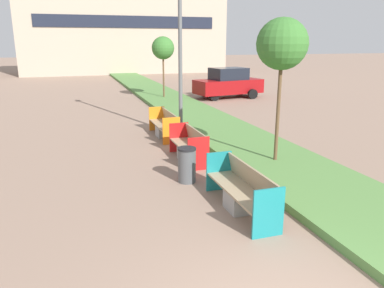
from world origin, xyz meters
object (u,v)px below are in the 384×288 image
object	(u,v)px
bench_red_frame	(189,148)
litter_bin	(187,165)
street_lamp_post	(180,17)
parked_car_distant	(228,83)
sapling_tree_far	(163,48)
bench_teal_frame	(242,193)
bench_orange_frame	(165,127)
sapling_tree_near	(282,45)

from	to	relation	value
bench_red_frame	litter_bin	size ratio (longest dim) A/B	2.21
street_lamp_post	parked_car_distant	size ratio (longest dim) A/B	1.75
street_lamp_post	sapling_tree_far	size ratio (longest dim) A/B	2.07
bench_teal_frame	street_lamp_post	size ratio (longest dim) A/B	0.31
sapling_tree_far	litter_bin	bearing A→B (deg)	-101.51
bench_teal_frame	parked_car_distant	bearing A→B (deg)	67.64
bench_red_frame	street_lamp_post	distance (m)	4.92
street_lamp_post	sapling_tree_far	bearing A→B (deg)	80.10
bench_orange_frame	street_lamp_post	xyz separation A→B (m)	(0.61, -0.06, 3.87)
litter_bin	sapling_tree_near	size ratio (longest dim) A/B	0.22
bench_red_frame	bench_orange_frame	size ratio (longest dim) A/B	0.86
litter_bin	sapling_tree_far	xyz separation A→B (m)	(2.78, 13.65, 2.59)
bench_red_frame	litter_bin	bearing A→B (deg)	-109.30
bench_orange_frame	sapling_tree_far	world-z (taller)	sapling_tree_far
bench_orange_frame	sapling_tree_near	world-z (taller)	sapling_tree_near
bench_red_frame	litter_bin	distance (m)	1.81
bench_teal_frame	street_lamp_post	world-z (taller)	street_lamp_post
bench_orange_frame	parked_car_distant	world-z (taller)	parked_car_distant
bench_red_frame	sapling_tree_near	world-z (taller)	sapling_tree_near
street_lamp_post	parked_car_distant	xyz separation A→B (m)	(5.60, 8.51, -3.33)
sapling_tree_near	parked_car_distant	xyz separation A→B (m)	(4.03, 12.72, -2.43)
bench_teal_frame	litter_bin	distance (m)	2.01
bench_teal_frame	sapling_tree_near	bearing A→B (deg)	47.45
sapling_tree_far	parked_car_distant	distance (m)	4.58
street_lamp_post	sapling_tree_far	distance (m)	9.21
litter_bin	street_lamp_post	world-z (taller)	street_lamp_post
bench_red_frame	sapling_tree_near	xyz separation A→B (m)	(2.18, -1.25, 2.98)
sapling_tree_far	parked_car_distant	world-z (taller)	sapling_tree_far
bench_red_frame	sapling_tree_near	bearing A→B (deg)	-29.80
bench_teal_frame	litter_bin	xyz separation A→B (m)	(-0.60, 1.92, 0.07)
bench_orange_frame	parked_car_distant	bearing A→B (deg)	53.70
sapling_tree_near	parked_car_distant	distance (m)	13.56
bench_red_frame	sapling_tree_far	bearing A→B (deg)	79.64
litter_bin	sapling_tree_far	bearing A→B (deg)	78.49
bench_red_frame	street_lamp_post	xyz separation A→B (m)	(0.61, 2.96, 3.88)
bench_red_frame	litter_bin	xyz separation A→B (m)	(-0.60, -1.70, 0.08)
parked_car_distant	litter_bin	bearing A→B (deg)	-125.85
bench_red_frame	sapling_tree_far	world-z (taller)	sapling_tree_far
sapling_tree_near	litter_bin	bearing A→B (deg)	-170.74
street_lamp_post	litter_bin	bearing A→B (deg)	-104.56
bench_orange_frame	sapling_tree_far	distance (m)	9.57
bench_teal_frame	street_lamp_post	bearing A→B (deg)	84.72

